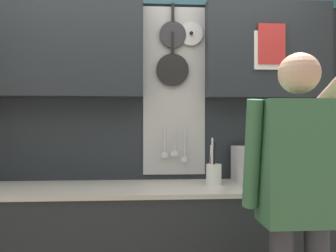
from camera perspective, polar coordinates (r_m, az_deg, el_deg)
base_cabinet_counter at (r=2.42m, az=-0.29°, el=-20.96°), size 2.57×0.59×0.90m
back_wall_unit at (r=2.53m, az=-0.71°, el=5.02°), size 3.14×0.23×2.43m
microwave at (r=2.47m, az=17.58°, el=-6.58°), size 0.49×0.39×0.26m
knife_block at (r=2.62m, az=24.37°, el=-7.10°), size 0.13×0.16×0.26m
utensil_crock at (r=2.36m, az=7.95°, el=-8.08°), size 0.11×0.11×0.33m
person at (r=1.79m, az=21.72°, el=-10.02°), size 0.54×0.62×1.68m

